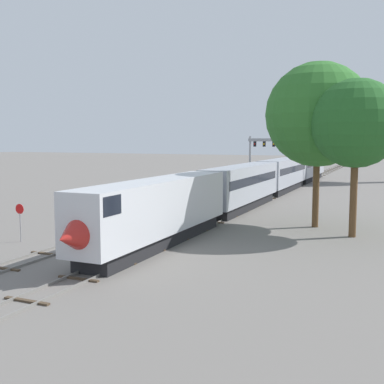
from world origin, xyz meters
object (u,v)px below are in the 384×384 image
(signal_gantry, at_px, (283,149))
(stop_sign, at_px, (20,217))
(trackside_tree_mid, at_px, (318,115))
(trackside_tree_left, at_px, (356,124))
(passenger_train, at_px, (267,178))

(signal_gantry, distance_m, stop_sign, 53.55)
(signal_gantry, relative_size, trackside_tree_mid, 0.85)
(signal_gantry, relative_size, stop_sign, 4.20)
(signal_gantry, relative_size, trackside_tree_left, 0.98)
(signal_gantry, bearing_deg, trackside_tree_mid, -73.01)
(stop_sign, relative_size, trackside_tree_mid, 0.20)
(trackside_tree_left, relative_size, trackside_tree_mid, 0.87)
(passenger_train, height_order, stop_sign, passenger_train)
(signal_gantry, xyz_separation_m, stop_sign, (-7.75, -52.82, -4.17))
(trackside_tree_mid, bearing_deg, passenger_train, 116.51)
(signal_gantry, height_order, trackside_tree_mid, trackside_tree_mid)
(signal_gantry, xyz_separation_m, trackside_tree_mid, (11.51, -37.69, 3.72))
(passenger_train, bearing_deg, stop_sign, -106.53)
(trackside_tree_left, height_order, trackside_tree_mid, trackside_tree_mid)
(signal_gantry, xyz_separation_m, trackside_tree_left, (14.93, -40.93, 2.82))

